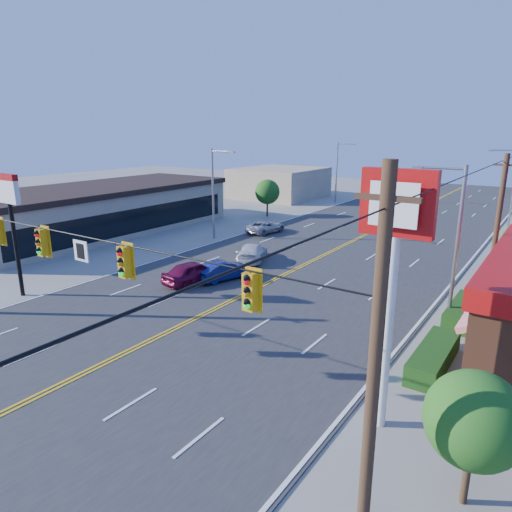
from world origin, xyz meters
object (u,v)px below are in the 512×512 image
Objects in this scene: car_magenta at (194,273)px; car_white at (252,253)px; car_silver at (266,227)px; signal_span at (61,260)px; pizza_hut_sign at (11,210)px; car_blue at (224,271)px; kfc_pylon at (394,251)px.

car_magenta reaches higher than car_white.
signal_span is at bearing 114.60° from car_silver.
signal_span is 5.78× the size of car_silver.
pizza_hut_sign is at bearing 55.78° from car_magenta.
car_magenta reaches higher than car_silver.
car_blue is at bearing -114.99° from car_magenta.
car_magenta is at bearing 108.50° from signal_span.
car_blue is 0.90× the size of car_silver.
kfc_pylon is at bearing 19.78° from signal_span.
car_silver is at bearing 83.00° from pizza_hut_sign.
kfc_pylon is 2.02× the size of car_silver.
car_magenta reaches higher than car_blue.
car_white reaches higher than car_silver.
car_silver is at bearing -64.52° from car_magenta.
pizza_hut_sign reaches higher than car_silver.
signal_span is 3.55× the size of pizza_hut_sign.
car_silver is (-4.31, 15.05, -0.14)m from car_magenta.
kfc_pylon is 22.02m from pizza_hut_sign.
car_blue is at bearing 101.50° from signal_span.
car_white is (-14.83, 13.78, -5.40)m from kfc_pylon.
car_blue is (-2.66, 13.07, -4.26)m from signal_span.
car_blue is at bearing 146.63° from kfc_pylon.
car_magenta is at bearing 113.51° from car_silver.
kfc_pylon is at bearing 163.14° from car_magenta.
signal_span is at bearing 117.98° from car_magenta.
kfc_pylon is 17.49m from car_magenta.
car_white is 9.72m from car_silver.
pizza_hut_sign is (-22.00, 0.00, -0.86)m from kfc_pylon.
pizza_hut_sign is (-10.88, 4.00, 0.30)m from signal_span.
car_silver is (-5.47, 13.37, -0.04)m from car_blue.
signal_span is 11.87m from kfc_pylon.
pizza_hut_sign reaches higher than car_blue.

